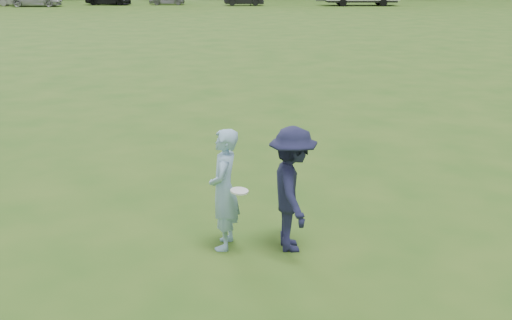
# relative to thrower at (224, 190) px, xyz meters

# --- Properties ---
(ground) EXTENTS (200.00, 200.00, 0.00)m
(ground) POSITION_rel_thrower_xyz_m (-0.34, 0.07, -0.94)
(ground) COLOR #295317
(ground) RESTS_ON ground
(thrower) EXTENTS (0.54, 0.75, 1.89)m
(thrower) POSITION_rel_thrower_xyz_m (0.00, 0.00, 0.00)
(thrower) COLOR #89B2D4
(thrower) RESTS_ON ground
(defender) EXTENTS (0.80, 1.30, 1.93)m
(defender) POSITION_rel_thrower_xyz_m (1.03, -0.09, 0.02)
(defender) COLOR #1A1B39
(defender) RESTS_ON ground
(car_c) EXTENTS (5.23, 2.50, 1.44)m
(car_c) POSITION_rel_thrower_xyz_m (-21.19, 58.81, -0.23)
(car_c) COLOR #B1B0B5
(car_c) RESTS_ON ground
(disc_in_play) EXTENTS (0.27, 0.27, 0.05)m
(disc_in_play) POSITION_rel_thrower_xyz_m (0.23, -0.25, 0.07)
(disc_in_play) COLOR white
(disc_in_play) RESTS_ON ground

